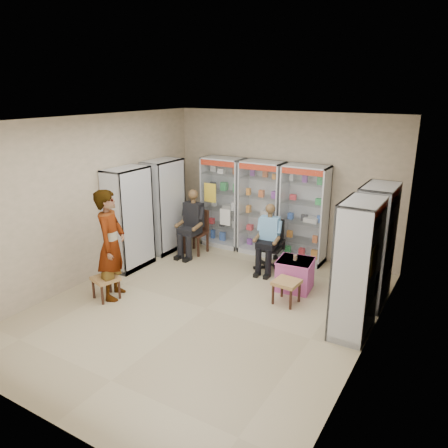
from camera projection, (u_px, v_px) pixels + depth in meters
The scene contains 18 objects.
floor at pixel (206, 308), 7.14m from camera, with size 6.00×6.00×0.00m, color tan.
room_shell at pixel (204, 191), 6.55m from camera, with size 5.02×6.02×3.01m.
cabinet_back_left at pixel (223, 202), 9.71m from camera, with size 0.90×0.50×2.00m, color #A0A2A7.
cabinet_back_mid at pixel (261, 208), 9.25m from camera, with size 0.90×0.50×2.00m, color silver.
cabinet_back_right at pixel (304, 215), 8.79m from camera, with size 0.90×0.50×2.00m, color #B8BAC0.
cabinet_right_far at pixel (374, 246), 7.07m from camera, with size 0.50×0.90×2.00m, color silver.
cabinet_right_near at pixel (357, 269), 6.16m from camera, with size 0.50×0.90×2.00m, color silver.
cabinet_left_far at pixel (164, 206), 9.40m from camera, with size 0.50×0.90×2.00m, color #B5B7BD.
cabinet_left_near at pixel (129, 219), 8.50m from camera, with size 0.50×0.90×2.00m, color #A4A6AB.
wooden_chair at pixel (196, 232), 9.39m from camera, with size 0.42×0.42×0.94m, color black.
seated_customer at pixel (194, 224), 9.29m from camera, with size 0.44×0.60×1.34m, color black, non-canonical shape.
office_chair at pixel (271, 245), 8.55m from camera, with size 0.54×0.54×0.99m, color black.
seated_shopkeeper at pixel (270, 239), 8.47m from camera, with size 0.41×0.58×1.26m, color #678ECD, non-canonical shape.
pink_trunk at pixel (295, 274), 7.74m from camera, with size 0.58×0.56×0.56m, color #A74381.
tea_glass at pixel (295, 257), 7.64m from camera, with size 0.07×0.07×0.10m, color #581B07.
woven_stool_a at pixel (286, 292), 7.26m from camera, with size 0.40×0.40×0.40m, color olive.
woven_stool_b at pixel (106, 288), 7.42m from camera, with size 0.39×0.39×0.39m, color #A17F44.
standing_man at pixel (111, 245), 7.27m from camera, with size 0.69×0.45×1.89m, color gray.
Camera 1 is at (3.52, -5.35, 3.46)m, focal length 35.00 mm.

